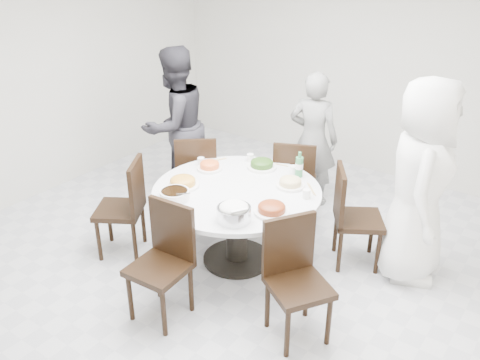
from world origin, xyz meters
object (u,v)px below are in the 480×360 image
Objects in this scene: chair_nw at (197,175)px; diner_middle at (313,139)px; diner_right at (419,182)px; rice_bowl at (234,214)px; chair_se at (299,284)px; beverage_bottle at (299,164)px; diner_left at (175,126)px; chair_n at (295,180)px; chair_s at (159,266)px; chair_ne at (359,218)px; chair_sw at (119,208)px; dining_table at (237,225)px; soup_bowl at (175,195)px.

diner_middle is (0.85, 0.99, 0.28)m from chair_nw.
rice_bowl is (-1.05, -1.20, -0.10)m from diner_right.
beverage_bottle is (-0.64, 1.09, 0.40)m from chair_se.
chair_n is at bearing 108.26° from diner_left.
beverage_bottle is at bearing 73.33° from chair_s.
chair_ne is 0.63× the size of diner_middle.
beverage_bottle is at bearing 82.33° from diner_right.
chair_nw is at bearing -175.95° from beverage_bottle.
chair_sw is at bearing 22.94° from diner_left.
dining_table is 0.99m from chair_nw.
chair_sw reaches higher than soup_bowl.
chair_ne and chair_s have the same top height.
chair_sw is 1.34m from rice_bowl.
dining_table is 1.58× the size of chair_n.
chair_se is 0.63× the size of diner_middle.
chair_n is (0.05, 0.95, 0.10)m from dining_table.
chair_nw is (-1.78, -0.16, 0.00)m from chair_ne.
diner_right is 2.69m from diner_left.
rice_bowl is at bearing 88.40° from diner_middle.
chair_n is at bearing 36.72° from chair_ne.
chair_sw is at bearing -177.17° from rice_bowl.
diner_middle is (0.02, 2.43, 0.28)m from chair_s.
chair_s is 1.61m from beverage_bottle.
soup_bowl is at bearing 115.00° from chair_s.
beverage_bottle is at bearing 57.47° from soup_bowl.
chair_n reaches higher than dining_table.
chair_nw is at bearing 116.26° from chair_s.
diner_right reaches higher than beverage_bottle.
chair_ne is 1.00× the size of chair_n.
diner_right reaches higher than chair_ne.
beverage_bottle reaches higher than chair_se.
chair_se is 3.73× the size of soup_bowl.
chair_nw and chair_sw have the same top height.
chair_n is 1.00× the size of chair_sw.
diner_middle is (-1.37, 0.71, -0.15)m from diner_right.
soup_bowl is 1.19m from beverage_bottle.
diner_right is at bearing 98.49° from diner_left.
chair_sw is 0.63× the size of diner_middle.
soup_bowl is (1.01, -1.13, -0.08)m from diner_left.
chair_ne is at bearing 87.90° from diner_right.
diner_right is 2.07m from soup_bowl.
chair_s is at bearing 44.97° from diner_left.
diner_right is 1.20× the size of diner_middle.
chair_nw is (-0.92, -0.49, 0.00)m from chair_n.
diner_left reaches higher than diner_middle.
chair_sw is 2.22m from diner_middle.
chair_se is at bearing 150.05° from chair_ne.
beverage_bottle is at bearing 143.47° from chair_nw.
chair_nw is at bearing 120.50° from soup_bowl.
chair_sw is 0.55× the size of diner_left.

